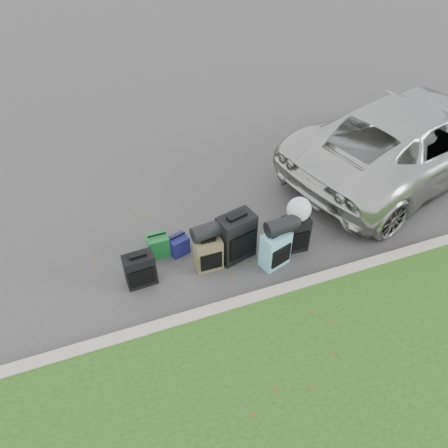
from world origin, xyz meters
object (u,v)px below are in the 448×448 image
object	(u,v)px
suv	(409,139)
suitcase_small_black	(140,270)
tote_navy	(179,245)
suitcase_teal	(275,249)
suitcase_olive	(209,254)
suitcase_large_black_left	(236,237)
suitcase_large_black_right	(295,234)
tote_green	(158,245)

from	to	relation	value
suv	suitcase_small_black	bearing A→B (deg)	85.99
suv	tote_navy	world-z (taller)	suv
suv	suitcase_teal	distance (m)	3.82
suitcase_olive	tote_navy	bearing A→B (deg)	127.42
suv	suitcase_olive	world-z (taller)	suv
suitcase_small_black	suitcase_large_black_left	world-z (taller)	suitcase_large_black_left
suv	suitcase_large_black_right	size ratio (longest dim) A/B	8.12
suv	suitcase_large_black_left	distance (m)	4.16
suv	suitcase_large_black_right	xyz separation A→B (m)	(-3.06, -1.28, -0.41)
suitcase_teal	suitcase_olive	bearing A→B (deg)	146.92
tote_green	tote_navy	world-z (taller)	tote_green
suitcase_small_black	tote_green	world-z (taller)	suitcase_small_black
suv	suitcase_large_black_left	size ratio (longest dim) A/B	6.41
tote_green	suitcase_teal	bearing A→B (deg)	-27.35
suitcase_teal	suitcase_large_black_right	size ratio (longest dim) A/B	0.98
suitcase_teal	tote_green	distance (m)	1.87
tote_green	suitcase_olive	bearing A→B (deg)	-40.26
suitcase_small_black	suitcase_teal	size ratio (longest dim) A/B	0.89
suitcase_large_black_left	suitcase_teal	xyz separation A→B (m)	(0.51, -0.37, -0.09)
suitcase_large_black_left	suv	bearing A→B (deg)	1.70
suitcase_olive	tote_green	world-z (taller)	suitcase_olive
tote_navy	suitcase_large_black_right	bearing A→B (deg)	-33.32
suitcase_teal	suitcase_large_black_right	world-z (taller)	suitcase_large_black_right
suv	suitcase_olive	size ratio (longest dim) A/B	9.31
suitcase_small_black	suitcase_teal	bearing A→B (deg)	-12.34
suitcase_small_black	suitcase_olive	bearing A→B (deg)	-5.64
suv	suitcase_olive	distance (m)	4.67
suitcase_large_black_right	suv	bearing A→B (deg)	26.99
suitcase_large_black_right	tote_green	distance (m)	2.20
suitcase_large_black_right	tote_green	bearing A→B (deg)	167.20
suitcase_large_black_right	suitcase_small_black	bearing A→B (deg)	-178.82
tote_green	tote_navy	size ratio (longest dim) A/B	1.17
suitcase_small_black	tote_navy	world-z (taller)	suitcase_small_black
suitcase_large_black_right	tote_navy	distance (m)	1.88
suitcase_small_black	suitcase_olive	size ratio (longest dim) A/B	1.00
suv	suitcase_teal	size ratio (longest dim) A/B	8.33
suitcase_olive	suitcase_teal	xyz separation A→B (m)	(1.00, -0.29, 0.03)
suitcase_teal	suitcase_large_black_left	bearing A→B (deg)	126.53
suitcase_small_black	suitcase_large_black_right	distance (m)	2.50
suitcase_olive	tote_green	xyz separation A→B (m)	(-0.67, 0.56, -0.10)
suitcase_small_black	suitcase_large_black_left	xyz separation A→B (m)	(1.55, 0.04, 0.13)
suitcase_olive	suitcase_teal	size ratio (longest dim) A/B	0.89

